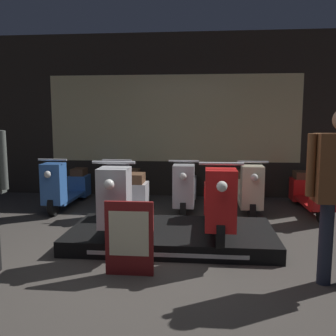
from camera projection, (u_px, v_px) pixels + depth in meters
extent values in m
plane|color=#423D38|center=(143.00, 272.00, 3.83)|extent=(30.00, 30.00, 0.00)
cube|color=#28231E|center=(173.00, 116.00, 7.41)|extent=(9.00, 0.08, 3.20)
cube|color=beige|center=(173.00, 119.00, 7.37)|extent=(4.95, 0.01, 1.70)
cube|color=black|center=(172.00, 236.00, 4.71)|extent=(2.54, 1.29, 0.19)
cube|color=silver|center=(167.00, 255.00, 4.07)|extent=(1.78, 0.01, 0.05)
cylinder|color=black|center=(115.00, 229.00, 4.08)|extent=(0.09, 0.35, 0.35)
cylinder|color=black|center=(136.00, 202.00, 5.36)|extent=(0.09, 0.35, 0.35)
cube|color=#BCBCC1|center=(127.00, 214.00, 4.72)|extent=(0.31, 1.19, 0.05)
cube|color=#BCBCC1|center=(114.00, 198.00, 4.06)|extent=(0.33, 0.31, 0.65)
cube|color=#BCBCC1|center=(135.00, 197.00, 5.33)|extent=(0.34, 0.37, 0.40)
cube|color=brown|center=(135.00, 178.00, 5.28)|extent=(0.25, 0.33, 0.13)
cylinder|color=silver|center=(114.00, 162.00, 4.00)|extent=(0.47, 0.03, 0.03)
sphere|color=white|center=(109.00, 185.00, 3.83)|extent=(0.11, 0.11, 0.11)
cylinder|color=black|center=(220.00, 232.00, 3.98)|extent=(0.09, 0.35, 0.35)
cylinder|color=black|center=(216.00, 204.00, 5.26)|extent=(0.09, 0.35, 0.35)
cube|color=red|center=(218.00, 217.00, 4.62)|extent=(0.31, 1.19, 0.05)
cube|color=red|center=(221.00, 200.00, 3.96)|extent=(0.33, 0.31, 0.65)
cube|color=red|center=(216.00, 198.00, 5.22)|extent=(0.34, 0.37, 0.40)
cube|color=brown|center=(217.00, 179.00, 5.17)|extent=(0.25, 0.33, 0.13)
cylinder|color=silver|center=(221.00, 164.00, 3.90)|extent=(0.47, 0.03, 0.03)
sphere|color=white|center=(222.00, 186.00, 3.72)|extent=(0.11, 0.11, 0.11)
cylinder|color=black|center=(54.00, 205.00, 6.00)|extent=(0.09, 0.35, 0.35)
cylinder|color=black|center=(80.00, 190.00, 7.28)|extent=(0.09, 0.35, 0.35)
cube|color=#386BBC|center=(68.00, 197.00, 6.64)|extent=(0.31, 1.19, 0.05)
cube|color=#386BBC|center=(54.00, 184.00, 5.98)|extent=(0.33, 0.31, 0.65)
cube|color=#386BBC|center=(80.00, 185.00, 7.25)|extent=(0.34, 0.37, 0.40)
cube|color=brown|center=(79.00, 172.00, 7.20)|extent=(0.25, 0.33, 0.13)
cylinder|color=silver|center=(52.00, 160.00, 5.92)|extent=(0.47, 0.03, 0.03)
sphere|color=white|center=(48.00, 174.00, 5.74)|extent=(0.11, 0.11, 0.11)
cylinder|color=black|center=(118.00, 207.00, 5.90)|extent=(0.09, 0.35, 0.35)
cylinder|color=black|center=(133.00, 191.00, 7.19)|extent=(0.09, 0.35, 0.35)
cube|color=black|center=(126.00, 198.00, 6.55)|extent=(0.31, 1.19, 0.05)
cube|color=black|center=(118.00, 185.00, 5.88)|extent=(0.33, 0.31, 0.65)
cube|color=black|center=(133.00, 186.00, 7.15)|extent=(0.34, 0.37, 0.40)
cube|color=brown|center=(132.00, 173.00, 7.10)|extent=(0.25, 0.33, 0.13)
cylinder|color=silver|center=(117.00, 160.00, 5.82)|extent=(0.47, 0.03, 0.03)
sphere|color=white|center=(114.00, 175.00, 5.65)|extent=(0.11, 0.11, 0.11)
cylinder|color=black|center=(183.00, 208.00, 5.81)|extent=(0.09, 0.35, 0.35)
cylinder|color=black|center=(187.00, 192.00, 7.09)|extent=(0.09, 0.35, 0.35)
cube|color=#BCBCC1|center=(185.00, 199.00, 6.45)|extent=(0.31, 1.19, 0.05)
cube|color=#BCBCC1|center=(184.00, 186.00, 5.79)|extent=(0.33, 0.31, 0.65)
cube|color=#BCBCC1|center=(187.00, 187.00, 7.05)|extent=(0.34, 0.37, 0.40)
cube|color=brown|center=(187.00, 173.00, 7.01)|extent=(0.25, 0.33, 0.13)
cylinder|color=silver|center=(184.00, 161.00, 5.73)|extent=(0.47, 0.03, 0.03)
sphere|color=white|center=(183.00, 176.00, 5.55)|extent=(0.11, 0.11, 0.11)
cylinder|color=black|center=(251.00, 210.00, 5.71)|extent=(0.09, 0.35, 0.35)
cylinder|color=black|center=(243.00, 193.00, 6.99)|extent=(0.09, 0.35, 0.35)
cube|color=beige|center=(247.00, 201.00, 6.35)|extent=(0.31, 1.19, 0.05)
cube|color=beige|center=(252.00, 187.00, 5.69)|extent=(0.33, 0.31, 0.65)
cube|color=beige|center=(243.00, 188.00, 6.95)|extent=(0.34, 0.37, 0.40)
cube|color=brown|center=(243.00, 174.00, 6.91)|extent=(0.25, 0.33, 0.13)
cylinder|color=silver|center=(253.00, 162.00, 5.63)|extent=(0.47, 0.03, 0.03)
sphere|color=white|center=(254.00, 177.00, 5.45)|extent=(0.11, 0.11, 0.11)
cylinder|color=black|center=(322.00, 211.00, 5.61)|extent=(0.09, 0.35, 0.35)
cylinder|color=black|center=(300.00, 194.00, 6.89)|extent=(0.09, 0.35, 0.35)
cube|color=red|center=(310.00, 202.00, 6.25)|extent=(0.31, 1.19, 0.05)
cube|color=red|center=(323.00, 188.00, 5.59)|extent=(0.33, 0.31, 0.65)
cube|color=red|center=(301.00, 189.00, 6.85)|extent=(0.34, 0.37, 0.40)
cube|color=brown|center=(301.00, 175.00, 6.81)|extent=(0.25, 0.33, 0.13)
cylinder|color=silver|center=(324.00, 163.00, 5.53)|extent=(0.47, 0.03, 0.03)
sphere|color=white|center=(328.00, 179.00, 5.35)|extent=(0.11, 0.11, 0.11)
cylinder|color=#474C47|center=(3.00, 160.00, 3.70)|extent=(0.08, 0.08, 0.59)
cylinder|color=#232838|center=(326.00, 243.00, 3.51)|extent=(0.13, 0.13, 0.80)
cylinder|color=brown|center=(311.00, 165.00, 3.43)|extent=(0.08, 0.08, 0.58)
cube|color=maroon|center=(129.00, 239.00, 3.71)|extent=(0.48, 0.04, 0.75)
cube|color=beige|center=(129.00, 234.00, 3.68)|extent=(0.40, 0.01, 0.45)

